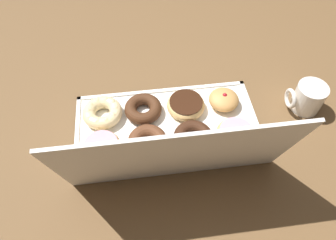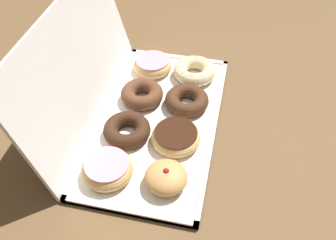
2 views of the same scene
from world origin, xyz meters
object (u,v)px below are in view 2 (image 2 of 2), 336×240
at_px(donut_box, 159,121).
at_px(pink_frosted_donut_7, 153,65).
at_px(pink_frosted_donut_4, 107,169).
at_px(chocolate_cake_ring_donut_6, 142,94).
at_px(jelly_filled_donut_0, 166,177).
at_px(cruller_donut_3, 195,71).
at_px(chocolate_cake_ring_donut_2, 187,100).
at_px(chocolate_frosted_donut_1, 176,137).
at_px(chocolate_cake_ring_donut_5, 127,130).

height_order(donut_box, pink_frosted_donut_7, pink_frosted_donut_7).
relative_size(pink_frosted_donut_4, chocolate_cake_ring_donut_6, 1.01).
distance_m(jelly_filled_donut_0, cruller_donut_3, 0.37).
bearing_deg(chocolate_cake_ring_donut_2, jelly_filled_donut_0, -179.81).
height_order(jelly_filled_donut_0, chocolate_cake_ring_donut_6, jelly_filled_donut_0).
bearing_deg(pink_frosted_donut_7, jelly_filled_donut_0, -161.79).
xyz_separation_m(donut_box, pink_frosted_donut_4, (-0.19, 0.07, 0.03)).
height_order(donut_box, chocolate_cake_ring_donut_2, chocolate_cake_ring_donut_2).
bearing_deg(jelly_filled_donut_0, cruller_donut_3, 0.15).
height_order(chocolate_frosted_donut_1, pink_frosted_donut_4, pink_frosted_donut_4).
bearing_deg(jelly_filled_donut_0, chocolate_frosted_donut_1, 1.54).
bearing_deg(cruller_donut_3, pink_frosted_donut_4, 161.16).
bearing_deg(pink_frosted_donut_4, chocolate_frosted_donut_1, -45.71).
bearing_deg(pink_frosted_donut_4, chocolate_cake_ring_donut_5, -3.40).
distance_m(pink_frosted_donut_4, pink_frosted_donut_7, 0.38).
distance_m(chocolate_frosted_donut_1, chocolate_cake_ring_donut_5, 0.12).
height_order(chocolate_cake_ring_donut_2, cruller_donut_3, cruller_donut_3).
xyz_separation_m(chocolate_frosted_donut_1, chocolate_cake_ring_donut_2, (0.13, -0.00, -0.00)).
xyz_separation_m(cruller_donut_3, pink_frosted_donut_7, (0.00, 0.12, -0.00)).
height_order(chocolate_frosted_donut_1, chocolate_cake_ring_donut_2, same).
bearing_deg(chocolate_cake_ring_donut_5, chocolate_cake_ring_donut_2, -42.46).
bearing_deg(donut_box, chocolate_cake_ring_donut_5, 137.10).
relative_size(donut_box, chocolate_cake_ring_donut_5, 4.77).
relative_size(chocolate_frosted_donut_1, chocolate_cake_ring_donut_6, 1.04).
distance_m(donut_box, chocolate_cake_ring_donut_6, 0.09).
height_order(chocolate_frosted_donut_1, cruller_donut_3, cruller_donut_3).
bearing_deg(chocolate_cake_ring_donut_5, pink_frosted_donut_7, 0.23).
relative_size(donut_box, cruller_donut_3, 4.55).
bearing_deg(pink_frosted_donut_4, chocolate_cake_ring_donut_2, -26.86).
bearing_deg(donut_box, cruller_donut_3, -17.52).
relative_size(donut_box, chocolate_cake_ring_donut_6, 4.84).
relative_size(chocolate_cake_ring_donut_2, cruller_donut_3, 0.95).
height_order(cruller_donut_3, chocolate_cake_ring_donut_5, cruller_donut_3).
bearing_deg(pink_frosted_donut_7, chocolate_cake_ring_donut_2, -135.55).
xyz_separation_m(jelly_filled_donut_0, chocolate_cake_ring_donut_2, (0.25, 0.00, -0.00)).
distance_m(chocolate_frosted_donut_1, pink_frosted_donut_7, 0.28).
height_order(pink_frosted_donut_4, chocolate_cake_ring_donut_5, pink_frosted_donut_4).
bearing_deg(chocolate_cake_ring_donut_6, chocolate_frosted_donut_1, -137.58).
bearing_deg(donut_box, pink_frosted_donut_7, 18.17).
bearing_deg(chocolate_cake_ring_donut_6, jelly_filled_donut_0, -154.07).
relative_size(chocolate_cake_ring_donut_5, pink_frosted_donut_7, 1.05).
xyz_separation_m(cruller_donut_3, chocolate_cake_ring_donut_5, (-0.25, 0.12, -0.00)).
distance_m(chocolate_cake_ring_donut_2, chocolate_cake_ring_donut_6, 0.12).
distance_m(donut_box, chocolate_frosted_donut_1, 0.09).
relative_size(chocolate_cake_ring_donut_2, chocolate_cake_ring_donut_5, 1.00).
xyz_separation_m(donut_box, jelly_filled_donut_0, (-0.18, -0.06, 0.03)).
height_order(chocolate_cake_ring_donut_2, pink_frosted_donut_4, pink_frosted_donut_4).
relative_size(pink_frosted_donut_4, chocolate_cake_ring_donut_5, 0.99).
distance_m(chocolate_cake_ring_donut_2, cruller_donut_3, 0.12).
relative_size(jelly_filled_donut_0, cruller_donut_3, 0.77).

